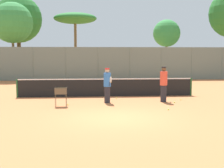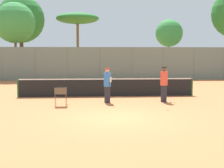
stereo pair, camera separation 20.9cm
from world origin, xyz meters
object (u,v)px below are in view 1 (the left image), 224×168
player_red_cap (164,84)px  ball_cart (61,92)px  parked_car (179,71)px  tennis_net (106,87)px  player_white_outfit (107,85)px

player_red_cap → ball_cart: bearing=125.1°
player_red_cap → parked_car: size_ratio=0.44×
ball_cart → parked_car: size_ratio=0.21×
player_red_cap → ball_cart: player_red_cap is taller
tennis_net → player_red_cap: size_ratio=5.62×
player_red_cap → parked_car: bearing=5.6°
parked_car → ball_cart: bearing=-121.3°
tennis_net → player_red_cap: (2.89, -2.32, 0.41)m
parked_car → player_red_cap: bearing=-109.2°
ball_cart → parked_car: bearing=58.7°
player_white_outfit → parked_car: 20.43m
player_white_outfit → player_red_cap: player_red_cap is taller
player_white_outfit → tennis_net: bearing=162.9°
tennis_net → ball_cart: bearing=-126.2°
tennis_net → ball_cart: size_ratio=11.64×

